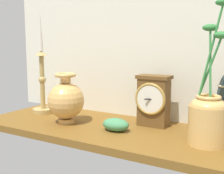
# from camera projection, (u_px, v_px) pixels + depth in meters

# --- Properties ---
(ground_plane) EXTENTS (1.00, 0.36, 0.02)m
(ground_plane) POSITION_uv_depth(u_px,v_px,m) (116.00, 131.00, 1.00)
(ground_plane) COLOR brown
(back_wall) EXTENTS (1.20, 0.02, 0.65)m
(back_wall) POSITION_uv_depth(u_px,v_px,m) (140.00, 33.00, 1.11)
(back_wall) COLOR silver
(back_wall) RESTS_ON ground_plane
(mantel_clock) EXTENTS (0.11, 0.08, 0.18)m
(mantel_clock) POSITION_uv_depth(u_px,v_px,m) (153.00, 100.00, 1.01)
(mantel_clock) COLOR brown
(mantel_clock) RESTS_ON ground_plane
(candlestick_tall_left) EXTENTS (0.09, 0.09, 0.42)m
(candlestick_tall_left) POSITION_uv_depth(u_px,v_px,m) (42.00, 80.00, 1.20)
(candlestick_tall_left) COLOR tan
(candlestick_tall_left) RESTS_ON ground_plane
(brass_vase_bulbous) EXTENTS (0.13, 0.13, 0.18)m
(brass_vase_bulbous) POSITION_uv_depth(u_px,v_px,m) (66.00, 100.00, 1.05)
(brass_vase_bulbous) COLOR tan
(brass_vase_bulbous) RESTS_ON ground_plane
(brass_vase_jar) EXTENTS (0.11, 0.11, 0.41)m
(brass_vase_jar) POSITION_uv_depth(u_px,v_px,m) (208.00, 115.00, 0.83)
(brass_vase_jar) COLOR tan
(brass_vase_jar) RESTS_ON ground_plane
(ivy_sprig) EXTENTS (0.09, 0.06, 0.04)m
(ivy_sprig) POSITION_uv_depth(u_px,v_px,m) (116.00, 125.00, 0.97)
(ivy_sprig) COLOR #448656
(ivy_sprig) RESTS_ON ground_plane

